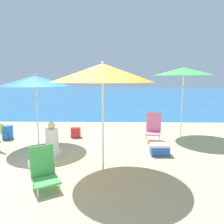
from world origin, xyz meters
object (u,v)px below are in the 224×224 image
Objects in this scene: beach_chair_green at (44,170)px; backpack_blue at (7,133)px; beach_chair_pink at (153,127)px; backpack_red at (76,133)px; person_seated_near at (52,143)px; beach_umbrella_blue at (36,81)px; beach_umbrella_orange at (103,73)px; beach_umbrella_green at (184,72)px; cooler_box at (160,149)px; water_bottle at (29,164)px.

beach_chair_green is 1.67× the size of backpack_blue.
beach_chair_green is at bearing -116.23° from beach_chair_pink.
person_seated_near is at bearing -96.62° from backpack_red.
beach_chair_green is at bearing -68.25° from beach_umbrella_blue.
backpack_red is at bearing 6.86° from backpack_blue.
beach_umbrella_orange is 3.74m from beach_umbrella_green.
person_seated_near is at bearing 150.11° from beach_umbrella_orange.
beach_umbrella_green is 7.00× the size of backpack_red.
beach_chair_pink is at bearing 9.61° from beach_umbrella_blue.
beach_chair_pink is (1.41, 2.30, -1.59)m from beach_umbrella_orange.
beach_umbrella_green is 4.60m from person_seated_near.
person_seated_near is 2.04× the size of backpack_blue.
person_seated_near is 1.88× the size of cooler_box.
backpack_red reaches higher than cooler_box.
beach_chair_pink is at bearing 20.20° from beach_chair_green.
beach_chair_pink is 1.98× the size of backpack_blue.
beach_chair_pink is 3.74m from water_bottle.
beach_umbrella_blue is 1.91m from person_seated_near.
beach_umbrella_blue is 2.80× the size of beach_chair_green.
beach_chair_pink is at bearing 87.55° from cooler_box.
beach_umbrella_blue is 4.67× the size of backpack_blue.
beach_chair_pink is 0.97× the size of person_seated_near.
person_seated_near is at bearing -39.93° from backpack_blue.
water_bottle is (-0.52, -2.50, -0.07)m from backpack_red.
beach_chair_green is 2.21× the size of backpack_red.
person_seated_near reaches higher than backpack_blue.
beach_umbrella_green is (4.39, 1.12, 0.29)m from beach_umbrella_blue.
beach_umbrella_green reaches higher than cooler_box.
beach_chair_pink is 1.36m from cooler_box.
beach_umbrella_orange is 5.14× the size of backpack_blue.
person_seated_near is at bearing -174.73° from cooler_box.
water_bottle is (0.39, -1.66, -1.74)m from beach_umbrella_blue.
beach_chair_green is 1.51m from person_seated_near.
backpack_blue is 2.76m from water_bottle.
cooler_box is (4.52, -1.35, -0.07)m from backpack_blue.
beach_chair_pink is 3.11m from person_seated_near.
cooler_box is at bearing 17.12° from water_bottle.
beach_umbrella_blue is at bearing 80.08° from beach_chair_green.
beach_chair_green reaches higher than water_bottle.
beach_chair_pink is (3.38, 0.57, -1.42)m from beach_umbrella_blue.
beach_umbrella_green is at bearing 4.50° from backpack_red.
backpack_blue is at bearing 163.43° from cooler_box.
person_seated_near is 2.69× the size of backpack_red.
person_seated_near reaches higher than beach_chair_pink.
backpack_blue is at bearing -173.14° from backpack_red.
backpack_blue reaches higher than cooler_box.
beach_umbrella_green is 2.60× the size of person_seated_near.
backpack_blue is at bearing 143.80° from beach_umbrella_orange.
cooler_box is at bearing 4.70° from beach_chair_green.
backpack_blue is 0.92× the size of cooler_box.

